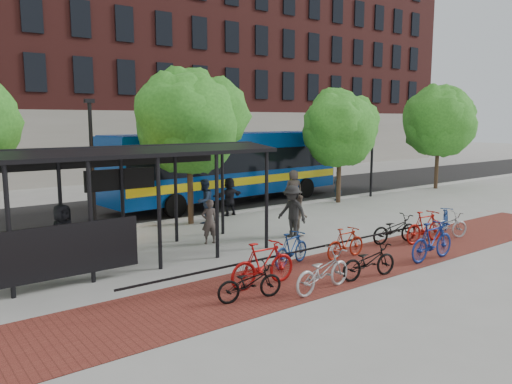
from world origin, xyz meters
TOP-DOWN VIEW (x-y plane):
  - ground at (0.00, 0.00)m, footprint 160.00×160.00m
  - asphalt_street at (0.00, 8.00)m, footprint 160.00×8.00m
  - curb at (0.00, 4.00)m, footprint 160.00×0.25m
  - brick_strip at (-2.00, -5.00)m, footprint 24.00×3.00m
  - bike_rack_rail at (-3.30, -4.10)m, footprint 12.00×0.05m
  - building_brick at (10.00, 26.00)m, footprint 55.00×14.00m
  - bus_shelter at (-8.13, -0.48)m, footprint 10.60×3.07m
  - tree_b at (-2.90, 3.35)m, footprint 5.15×4.20m
  - tree_c at (6.09, 3.35)m, footprint 4.66×3.80m
  - tree_d at (15.10, 3.35)m, footprint 5.39×4.40m
  - lamp_post_left at (-7.00, 3.60)m, footprint 0.35×0.20m
  - lamp_post_right at (9.00, 3.60)m, footprint 0.35×0.20m
  - bus at (1.30, 6.70)m, footprint 13.82×4.12m
  - bike_0 at (-6.45, -5.52)m, footprint 1.79×0.90m
  - bike_1 at (-5.56, -4.92)m, footprint 2.04×0.62m
  - bike_2 at (-4.57, -6.13)m, footprint 2.06×0.89m
  - bike_3 at (-3.72, -3.96)m, footprint 1.80×0.94m
  - bike_4 at (-2.81, -6.16)m, footprint 1.93×0.89m
  - bike_5 at (-1.82, -4.39)m, footprint 1.68×0.50m
  - bike_7 at (0.15, -6.19)m, footprint 2.07×0.61m
  - bike_8 at (1.07, -4.08)m, footprint 2.03×1.03m
  - bike_9 at (1.96, -4.70)m, footprint 1.97×0.68m
  - bike_10 at (3.05, -4.82)m, footprint 2.00×1.26m
  - bike_11 at (3.87, -4.31)m, footprint 1.69×1.12m
  - pedestrian_0 at (-9.13, 0.30)m, footprint 1.07×0.90m
  - pedestrian_1 at (-4.23, -0.14)m, footprint 0.66×0.51m
  - pedestrian_2 at (-2.49, 3.02)m, footprint 1.14×1.06m
  - pedestrian_5 at (-0.67, 3.80)m, footprint 1.66×0.66m
  - pedestrian_6 at (3.26, 3.80)m, footprint 1.06×0.87m
  - pedestrian_7 at (6.47, 3.80)m, footprint 0.62×0.43m
  - pedestrian_8 at (-0.84, -1.10)m, footprint 0.83×0.93m
  - pedestrian_9 at (-1.25, -1.19)m, footprint 0.91×1.36m

SIDE VIEW (x-z plane):
  - ground at x=0.00m, z-range 0.00..0.00m
  - bike_rack_rail at x=-3.30m, z-range -0.47..0.47m
  - brick_strip at x=-2.00m, z-range 0.00..0.01m
  - asphalt_street at x=0.00m, z-range 0.00..0.01m
  - curb at x=0.00m, z-range 0.00..0.12m
  - bike_0 at x=-6.45m, z-range 0.00..0.90m
  - bike_4 at x=-2.81m, z-range 0.00..0.98m
  - bike_11 at x=3.87m, z-range 0.00..0.99m
  - bike_10 at x=3.05m, z-range 0.00..0.99m
  - bike_5 at x=-1.82m, z-range 0.00..1.00m
  - bike_8 at x=1.07m, z-range 0.00..1.02m
  - bike_3 at x=-3.72m, z-range 0.00..1.04m
  - bike_2 at x=-4.57m, z-range 0.00..1.05m
  - bike_9 at x=1.96m, z-range 0.00..1.16m
  - bike_1 at x=-5.56m, z-range 0.00..1.22m
  - bike_7 at x=0.15m, z-range 0.00..1.24m
  - pedestrian_8 at x=-0.84m, z-range 0.00..1.57m
  - pedestrian_1 at x=-4.23m, z-range 0.00..1.59m
  - pedestrian_7 at x=6.47m, z-range 0.00..1.63m
  - pedestrian_5 at x=-0.67m, z-range 0.00..1.75m
  - pedestrian_6 at x=3.26m, z-range 0.00..1.85m
  - pedestrian_0 at x=-9.13m, z-range 0.00..1.87m
  - pedestrian_2 at x=-2.49m, z-range 0.00..1.88m
  - pedestrian_9 at x=-1.25m, z-range 0.00..1.96m
  - bus at x=1.30m, z-range 0.27..3.95m
  - lamp_post_left at x=-7.00m, z-range 0.18..5.31m
  - lamp_post_right at x=9.00m, z-range 0.18..5.31m
  - bus_shelter at x=-8.13m, z-range 1.20..4.80m
  - tree_c at x=6.09m, z-range 1.09..7.02m
  - tree_b at x=-2.90m, z-range 1.22..7.69m
  - tree_d at x=15.10m, z-range 1.19..7.74m
  - building_brick at x=10.00m, z-range 0.00..20.00m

